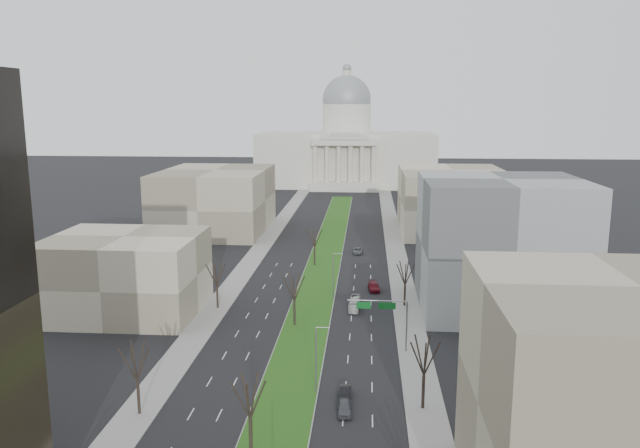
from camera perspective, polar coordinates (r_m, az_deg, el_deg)
The scene contains 25 objects.
ground at distance 145.12m, azimuth 0.29°, elevation -3.86°, with size 600.00×600.00×0.00m, color black.
median at distance 144.12m, azimuth 0.26°, elevation -3.93°, with size 8.00×222.03×0.20m.
sidewalk_left at distance 123.84m, azimuth -8.71°, elevation -6.57°, with size 5.00×330.00×0.15m, color gray.
sidewalk_right at distance 120.98m, azimuth 7.79°, elevation -6.96°, with size 5.00×330.00×0.15m, color gray.
capitol at distance 290.47m, azimuth 2.42°, elevation 6.81°, with size 80.00×46.00×55.00m.
building_beige_left at distance 117.33m, azimuth -17.33°, elevation -4.41°, with size 26.00×22.00×14.00m, color gray.
building_tan_right at distance 62.49m, azimuth 26.46°, elevation -14.87°, with size 26.00×24.00×22.00m, color gray.
building_grey_right at distance 117.21m, azimuth 16.10°, elevation -1.84°, with size 28.00×26.00×24.00m, color #5C5E61.
building_far_left at distance 187.61m, azimuth -9.55°, elevation 2.17°, with size 30.00×40.00×18.00m, color gray.
building_far_right at distance 188.74m, azimuth 11.96°, elevation 2.14°, with size 30.00×40.00×18.00m, color gray.
tree_left_mid at distance 79.11m, azimuth -16.45°, elevation -11.83°, with size 5.40×5.40×9.72m.
tree_left_far at distance 115.35m, azimuth -9.44°, elevation -4.40°, with size 5.28×5.28×9.50m.
tree_right_mid at distance 78.24m, azimuth 9.53°, elevation -11.66°, with size 5.52×5.52×9.94m.
tree_right_far at distance 116.26m, azimuth 7.80°, elevation -4.39°, with size 5.04×5.04×9.07m.
tree_median_a at distance 68.11m, azimuth -6.45°, elevation -15.28°, with size 5.40×5.40×9.72m.
tree_median_b at distance 105.06m, azimuth -2.37°, elevation -5.69°, with size 5.40×5.40×9.72m.
tree_median_c at distance 143.65m, azimuth -0.50°, elevation -1.15°, with size 5.40×5.40×9.72m.
streetlamp_median_b at distance 81.82m, azimuth -0.35°, elevation -12.25°, with size 1.90×0.20×9.16m.
streetlamp_median_c at distance 119.55m, azimuth 1.24°, elevation -4.71°, with size 1.90×0.20×9.16m.
mast_arm_signs at distance 95.21m, azimuth 6.31°, elevation -8.09°, with size 9.12×0.24×8.09m.
car_grey_near at distance 79.04m, azimuth 2.26°, elevation -16.40°, with size 1.74×4.33×1.47m, color #46474D.
car_black at distance 82.74m, azimuth 2.33°, elevation -15.14°, with size 1.40×4.01×1.32m, color black.
car_red at distance 126.70m, azimuth 4.95°, elevation -5.75°, with size 2.16×5.31×1.54m, color maroon.
car_grey_far at distance 157.43m, azimuth 3.48°, elevation -2.45°, with size 2.29×4.97×1.38m, color #55585E.
box_van at distance 115.36m, azimuth 3.18°, elevation -7.29°, with size 1.69×7.23×2.01m, color silver.
Camera 1 is at (10.00, -19.98, 36.97)m, focal length 35.00 mm.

